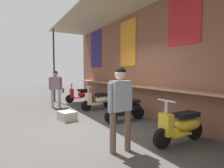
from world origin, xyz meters
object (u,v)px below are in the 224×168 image
scooter_yellow (182,125)px  merchandise_crate (67,116)px  scooter_cream (99,100)px  shopper_with_handbag (56,85)px  scooter_red (81,94)px  shopper_browsing (120,100)px  scooter_black (127,108)px

scooter_yellow → merchandise_crate: size_ratio=2.55×
scooter_cream → shopper_with_handbag: shopper_with_handbag is taller
scooter_red → shopper_browsing: 6.03m
scooter_red → scooter_yellow: same height
shopper_with_handbag → merchandise_crate: 2.44m
scooter_red → scooter_black: size_ratio=1.00×
shopper_with_handbag → scooter_black: bearing=-142.8°
scooter_cream → shopper_with_handbag: 2.01m
scooter_red → shopper_with_handbag: (0.78, -1.41, 0.56)m
merchandise_crate → scooter_red: bearing=152.3°
merchandise_crate → scooter_yellow: bearing=27.9°
shopper_browsing → scooter_black: bearing=136.7°
shopper_with_handbag → scooter_yellow: bearing=-151.2°
scooter_black → shopper_browsing: shopper_browsing is taller
shopper_with_handbag → merchandise_crate: bearing=-171.0°
scooter_yellow → shopper_with_handbag: size_ratio=0.89×
scooter_yellow → shopper_with_handbag: 5.56m
scooter_yellow → shopper_browsing: bearing=-10.7°
scooter_cream → scooter_yellow: same height
scooter_black → shopper_browsing: (1.76, -1.39, 0.60)m
scooter_yellow → merchandise_crate: (-3.05, -1.62, -0.25)m
scooter_red → shopper_with_handbag: size_ratio=0.89×
scooter_red → merchandise_crate: size_ratio=2.55×
scooter_black → merchandise_crate: scooter_black is taller
scooter_red → scooter_black: same height
scooter_black → shopper_with_handbag: (-3.30, -1.41, 0.56)m
scooter_cream → scooter_yellow: 4.03m
shopper_with_handbag → shopper_browsing: shopper_browsing is taller
scooter_red → shopper_with_handbag: 1.71m
scooter_cream → scooter_black: same height
scooter_yellow → shopper_browsing: shopper_browsing is taller
scooter_cream → scooter_yellow: size_ratio=1.00×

